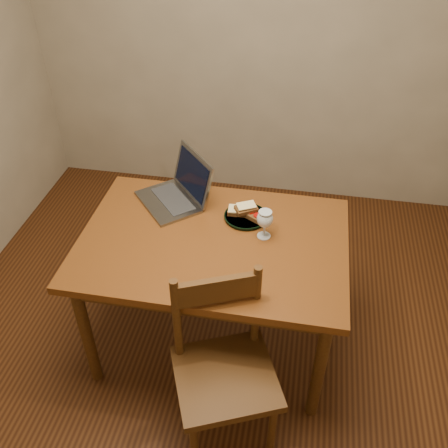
% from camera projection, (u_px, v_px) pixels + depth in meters
% --- Properties ---
extents(floor, '(3.20, 3.20, 0.02)m').
position_uv_depth(floor, '(213.00, 342.00, 2.87)').
color(floor, black).
rests_on(floor, ground).
extents(back_wall, '(3.20, 0.02, 2.60)m').
position_uv_depth(back_wall, '(258.00, 22.00, 3.29)').
color(back_wall, gray).
rests_on(back_wall, floor).
extents(table, '(1.30, 0.90, 0.74)m').
position_uv_depth(table, '(213.00, 253.00, 2.48)').
color(table, '#53290D').
rests_on(table, floor).
extents(chair, '(0.56, 0.55, 0.46)m').
position_uv_depth(chair, '(224.00, 365.00, 2.15)').
color(chair, '#3B1F0C').
rests_on(chair, floor).
extents(plate, '(0.22, 0.22, 0.02)m').
position_uv_depth(plate, '(246.00, 217.00, 2.55)').
color(plate, black).
rests_on(plate, table).
extents(sandwich_cheese, '(0.12, 0.07, 0.04)m').
position_uv_depth(sandwich_cheese, '(239.00, 211.00, 2.55)').
color(sandwich_cheese, '#381E0C').
rests_on(sandwich_cheese, plate).
extents(sandwich_tomato, '(0.12, 0.11, 0.03)m').
position_uv_depth(sandwich_tomato, '(254.00, 215.00, 2.52)').
color(sandwich_tomato, '#381E0C').
rests_on(sandwich_tomato, plate).
extents(sandwich_top, '(0.13, 0.11, 0.03)m').
position_uv_depth(sandwich_top, '(246.00, 208.00, 2.52)').
color(sandwich_top, '#381E0C').
rests_on(sandwich_top, plate).
extents(milk_glass, '(0.08, 0.08, 0.15)m').
position_uv_depth(milk_glass, '(265.00, 224.00, 2.40)').
color(milk_glass, white).
rests_on(milk_glass, table).
extents(laptop, '(0.46, 0.47, 0.25)m').
position_uv_depth(laptop, '(180.00, 189.00, 2.65)').
color(laptop, slate).
rests_on(laptop, table).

